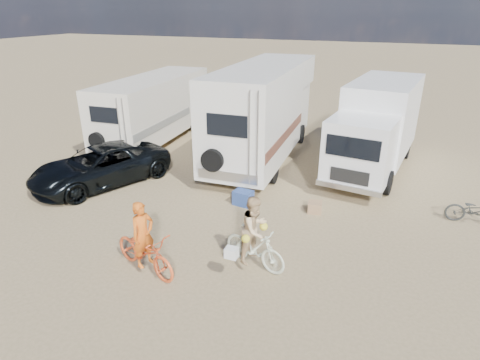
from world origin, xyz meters
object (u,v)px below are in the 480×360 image
at_px(bike_man, 145,252).
at_px(crate, 315,207).
at_px(rider_woman, 255,236).
at_px(box_truck, 376,129).
at_px(rv_main, 264,113).
at_px(dark_suv, 100,166).
at_px(cooler, 243,198).
at_px(rider_man, 144,241).
at_px(bike_parked, 476,211).
at_px(rv_left, 154,110).
at_px(bike_woman, 255,247).

bearing_deg(bike_man, crate, -16.97).
xyz_separation_m(rider_woman, crate, (0.76, 3.30, -0.66)).
bearing_deg(box_truck, rv_main, -169.65).
height_order(dark_suv, cooler, dark_suv).
height_order(rv_main, rider_woman, rv_main).
xyz_separation_m(rider_man, bike_parked, (7.48, 5.43, -0.38)).
bearing_deg(cooler, bike_parked, 19.55).
relative_size(dark_suv, bike_man, 2.43).
bearing_deg(rv_left, box_truck, -3.52).
relative_size(rider_man, rider_woman, 0.98).
distance_m(bike_woman, rider_woman, 0.31).
xyz_separation_m(rv_left, dark_suv, (0.93, -4.91, -0.79)).
relative_size(dark_suv, cooler, 8.21).
xyz_separation_m(rv_main, dark_suv, (-4.39, -4.68, -1.20)).
height_order(bike_woman, bike_parked, bike_woman).
bearing_deg(rv_main, bike_woman, -75.11).
xyz_separation_m(box_truck, crate, (-1.23, -4.27, -1.46)).
height_order(rv_main, bike_man, rv_main).
relative_size(bike_man, rider_woman, 1.19).
distance_m(dark_suv, rider_woman, 7.21).
bearing_deg(cooler, crate, 17.17).
height_order(rv_left, crate, rv_left).
relative_size(rv_left, box_truck, 1.07).
xyz_separation_m(rider_man, crate, (3.06, 4.44, -0.64)).
height_order(bike_woman, cooler, bike_woman).
distance_m(box_truck, cooler, 5.93).
distance_m(rv_main, dark_suv, 6.53).
bearing_deg(bike_woman, rv_left, 62.26).
height_order(dark_suv, rider_man, rider_man).
bearing_deg(rider_man, rv_main, 17.68).
relative_size(rider_woman, bike_parked, 1.03).
bearing_deg(bike_man, bike_parked, -36.40).
relative_size(rv_main, bike_woman, 4.72).
distance_m(bike_man, bike_woman, 2.57).
relative_size(rv_left, crate, 17.48).
xyz_separation_m(rider_man, cooler, (0.85, 4.09, -0.57)).
bearing_deg(bike_woman, crate, 4.00).
height_order(rider_woman, crate, rider_woman).
xyz_separation_m(bike_man, bike_woman, (2.31, 1.14, -0.00)).
xyz_separation_m(rider_woman, cooler, (-1.45, 2.94, -0.59)).
relative_size(bike_man, bike_woman, 1.15).
xyz_separation_m(rider_woman, bike_parked, (5.17, 4.28, -0.40)).
bearing_deg(bike_parked, bike_woman, 128.91).
distance_m(bike_parked, cooler, 6.76).
height_order(box_truck, dark_suv, box_truck).
bearing_deg(bike_man, cooler, 5.86).
height_order(box_truck, bike_parked, box_truck).
relative_size(bike_man, crate, 4.81).
xyz_separation_m(bike_woman, rider_woman, (0.00, 0.00, 0.31)).
bearing_deg(rv_left, dark_suv, -82.95).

